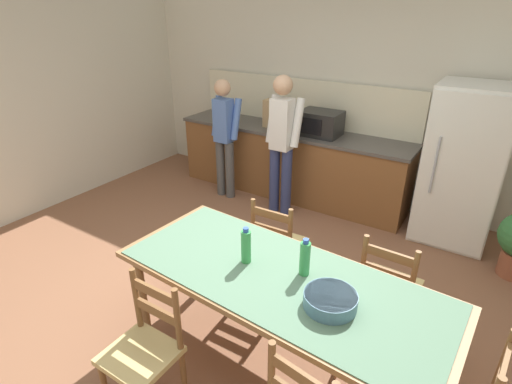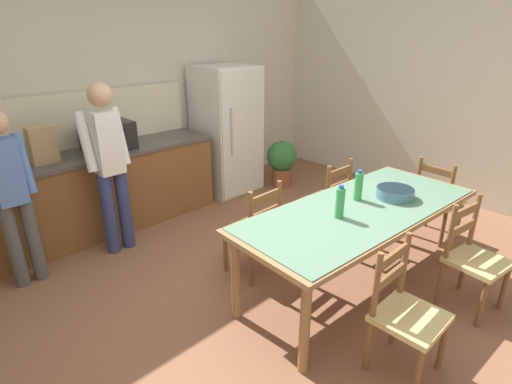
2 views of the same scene
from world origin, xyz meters
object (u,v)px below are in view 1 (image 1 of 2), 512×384
(bottle_near_centre, at_px, (246,246))
(bottle_off_centre, at_px, (305,258))
(chair_side_far_left, at_px, (278,244))
(person_at_counter, at_px, (282,139))
(dining_table, at_px, (280,285))
(refrigerator, at_px, (463,167))
(chair_side_near_left, at_px, (145,350))
(chair_side_far_right, at_px, (388,287))
(serving_bowl, at_px, (330,299))
(person_at_sink, at_px, (224,133))
(paper_bag, at_px, (273,114))
(microwave, at_px, (320,123))

(bottle_near_centre, distance_m, bottle_off_centre, 0.41)
(chair_side_far_left, distance_m, person_at_counter, 1.56)
(dining_table, bearing_deg, bottle_off_centre, 42.06)
(refrigerator, relative_size, person_at_counter, 1.00)
(chair_side_near_left, bearing_deg, chair_side_far_right, 52.54)
(serving_bowl, xyz_separation_m, person_at_sink, (-2.42, 2.20, 0.05))
(paper_bag, xyz_separation_m, chair_side_far_left, (1.12, -1.81, -0.66))
(bottle_near_centre, xyz_separation_m, chair_side_near_left, (-0.28, -0.74, -0.46))
(bottle_off_centre, xyz_separation_m, person_at_sink, (-2.15, 2.00, -0.02))
(microwave, bearing_deg, bottle_off_centre, -67.54)
(chair_side_near_left, distance_m, person_at_counter, 2.92)
(microwave, distance_m, chair_side_far_right, 2.47)
(microwave, xyz_separation_m, paper_bag, (-0.67, -0.01, 0.03))
(refrigerator, height_order, bottle_near_centre, refrigerator)
(chair_side_far_right, bearing_deg, person_at_counter, -36.51)
(microwave, height_order, dining_table, microwave)
(refrigerator, distance_m, chair_side_near_left, 3.58)
(bottle_near_centre, distance_m, person_at_counter, 2.25)
(serving_bowl, relative_size, person_at_sink, 0.20)
(paper_bag, height_order, serving_bowl, paper_bag)
(paper_bag, height_order, person_at_sink, person_at_sink)
(chair_side_far_left, relative_size, chair_side_near_left, 1.00)
(serving_bowl, bearing_deg, person_at_sink, 137.73)
(bottle_near_centre, relative_size, bottle_off_centre, 1.00)
(bottle_near_centre, bearing_deg, dining_table, -3.54)
(microwave, distance_m, person_at_counter, 0.59)
(bottle_near_centre, distance_m, serving_bowl, 0.69)
(microwave, xyz_separation_m, serving_bowl, (1.30, -2.70, -0.24))
(microwave, relative_size, chair_side_far_left, 0.55)
(dining_table, relative_size, serving_bowl, 7.25)
(bottle_off_centre, height_order, chair_side_far_left, bottle_off_centre)
(paper_bag, distance_m, chair_side_far_right, 2.92)
(chair_side_far_left, bearing_deg, paper_bag, -59.80)
(bottle_near_centre, distance_m, chair_side_near_left, 0.92)
(microwave, bearing_deg, chair_side_far_left, -76.04)
(paper_bag, height_order, chair_side_far_right, paper_bag)
(serving_bowl, bearing_deg, paper_bag, 126.25)
(microwave, bearing_deg, serving_bowl, -64.22)
(microwave, xyz_separation_m, bottle_near_centre, (0.63, -2.59, -0.16))
(bottle_off_centre, distance_m, chair_side_far_left, 1.00)
(paper_bag, relative_size, bottle_off_centre, 1.33)
(bottle_off_centre, xyz_separation_m, chair_side_far_left, (-0.58, 0.68, -0.46))
(refrigerator, height_order, bottle_off_centre, refrigerator)
(chair_side_far_right, xyz_separation_m, person_at_sink, (-2.58, 1.38, 0.44))
(person_at_sink, bearing_deg, microwave, -65.87)
(paper_bag, height_order, bottle_off_centre, paper_bag)
(serving_bowl, relative_size, chair_side_far_left, 0.35)
(paper_bag, distance_m, chair_side_far_left, 2.23)
(chair_side_far_left, height_order, person_at_sink, person_at_sink)
(bottle_near_centre, relative_size, serving_bowl, 0.84)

